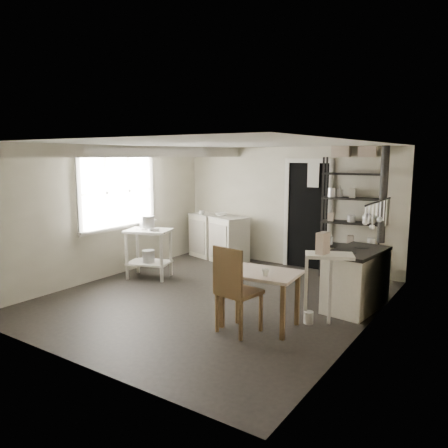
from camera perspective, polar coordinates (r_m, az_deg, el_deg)
The scene contains 31 objects.
floor at distance 6.70m, azimuth -1.44°, elevation -9.67°, with size 5.00×5.00×0.00m, color black.
ceiling at distance 6.35m, azimuth -1.53°, elevation 10.40°, with size 5.00×5.00×0.00m, color silver.
wall_back at distance 8.57m, azimuth 8.20°, elevation 2.25°, with size 4.50×0.02×2.30m, color #BDB8A1.
wall_front at distance 4.65m, azimuth -19.57°, elevation -3.89°, with size 4.50×0.02×2.30m, color #BDB8A1.
wall_left at distance 7.93m, azimuth -14.90°, elevation 1.49°, with size 0.02×5.00×2.30m, color #BDB8A1.
wall_right at distance 5.47m, azimuth 18.18°, elevation -1.94°, with size 0.02×5.00×2.30m, color #BDB8A1.
window at distance 8.00m, azimuth -13.79°, elevation 4.12°, with size 0.12×1.76×1.28m, color beige, non-canonical shape.
doorway at distance 8.38m, azimuth 10.86°, elevation 0.99°, with size 0.96×0.10×2.08m, color beige, non-canonical shape.
ceiling_beam at distance 7.11m, azimuth -9.55°, elevation 9.32°, with size 0.18×5.00×0.18m, color beige, non-canonical shape.
wallpaper_panel at distance 5.47m, azimuth 18.08°, elevation -1.93°, with size 0.01×5.00×2.30m, color beige, non-canonical shape.
utensil_rail at distance 6.00m, azimuth 19.37°, elevation 2.80°, with size 0.06×1.20×0.44m, color silver, non-canonical shape.
prep_table at distance 7.81m, azimuth -9.76°, elevation -4.05°, with size 0.75×0.54×0.86m, color beige, non-canonical shape.
stockpot at distance 7.86m, azimuth -10.02°, elevation 0.04°, with size 0.26×0.26×0.28m, color silver.
saucepan at distance 7.56m, azimuth -9.16°, elevation -0.98°, with size 0.19×0.19×0.11m, color silver.
bucket at distance 7.76m, azimuth -9.83°, elevation -4.24°, with size 0.22×0.22×0.24m, color silver.
base_cabinets at distance 9.09m, azimuth -0.74°, elevation -1.68°, with size 1.39×0.60×0.91m, color silver, non-canonical shape.
mixing_bowl at distance 8.96m, azimuth -0.42°, elevation 1.38°, with size 0.30×0.30×0.07m, color silver.
counter_cup at distance 9.09m, azimuth -2.94°, elevation 1.55°, with size 0.12×0.12×0.09m, color silver.
shelf_rack at distance 7.94m, azimuth 16.25°, elevation -0.02°, with size 1.00×0.39×2.11m, color black, non-canonical shape.
shelf_jar at distance 8.01m, azimuth 14.84°, elevation 3.16°, with size 0.09×0.09×0.20m, color silver.
storage_box_a at distance 7.95m, azimuth 15.03°, elevation 7.72°, with size 0.30×0.26×0.21m, color #BCAB97.
storage_box_b at distance 7.83m, azimuth 18.16°, elevation 7.42°, with size 0.29×0.27×0.19m, color #BCAB97.
stove at distance 6.43m, azimuth 16.87°, elevation -6.78°, with size 0.59×1.07×0.84m, color silver, non-canonical shape.
stovepipe at distance 6.55m, azimuth 20.10°, elevation 3.59°, with size 0.11×0.11×1.47m, color black, non-canonical shape.
side_ledge at distance 5.77m, azimuth 13.44°, elevation -8.56°, with size 0.60×0.32×0.92m, color beige, non-canonical shape.
oats_box at distance 5.60m, azimuth 12.77°, elevation -2.91°, with size 0.11×0.18×0.27m, color #BCAB97.
work_table at distance 5.58m, azimuth 4.72°, elevation -9.49°, with size 0.94×0.66×0.71m, color beige, non-canonical shape.
table_cup at distance 5.27m, azimuth 5.45°, elevation -5.80°, with size 0.09×0.09×0.09m, color silver.
chair at distance 5.36m, azimuth 1.98°, elevation -9.05°, with size 0.45×0.47×1.08m, color brown, non-canonical shape.
flour_sack at distance 7.88m, azimuth 16.48°, elevation -5.37°, with size 0.40×0.34×0.48m, color beige.
floor_crock at distance 5.84m, azimuth 10.98°, elevation -11.92°, with size 0.13×0.13×0.16m, color silver.
Camera 1 is at (3.66, -5.19, 2.15)m, focal length 35.00 mm.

